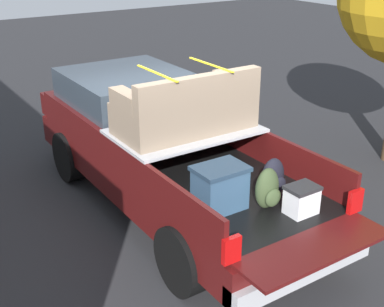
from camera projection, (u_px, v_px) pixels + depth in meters
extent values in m
plane|color=#262628|center=(170.00, 207.00, 7.76)|extent=(40.00, 40.00, 0.00)
cube|color=#470F0F|center=(169.00, 170.00, 7.52)|extent=(5.50, 1.92, 0.45)
cube|color=black|center=(218.00, 186.00, 6.50)|extent=(2.80, 1.80, 0.04)
cube|color=#470F0F|center=(154.00, 188.00, 5.94)|extent=(2.80, 0.06, 0.50)
cube|color=#470F0F|center=(274.00, 153.00, 6.88)|extent=(2.80, 0.06, 0.50)
cube|color=#470F0F|center=(163.00, 136.00, 7.46)|extent=(0.06, 1.80, 0.50)
cube|color=#470F0F|center=(315.00, 248.00, 5.22)|extent=(0.55, 1.80, 0.04)
cube|color=#B2B2B7|center=(185.00, 131.00, 6.90)|extent=(1.25, 1.92, 0.04)
cube|color=#470F0F|center=(126.00, 114.00, 8.36)|extent=(2.30, 1.92, 0.50)
cube|color=#2D3842|center=(128.00, 87.00, 8.10)|extent=(1.94, 1.76, 0.46)
cube|color=#470F0F|center=(93.00, 97.00, 9.42)|extent=(0.40, 1.82, 0.38)
cube|color=#B2B2B7|center=(301.00, 269.00, 5.47)|extent=(0.24, 1.92, 0.24)
cube|color=red|center=(232.00, 250.00, 4.90)|extent=(0.06, 0.20, 0.28)
cube|color=red|center=(355.00, 201.00, 5.79)|extent=(0.06, 0.20, 0.28)
cylinder|color=black|center=(70.00, 156.00, 8.49)|extent=(0.83, 0.30, 0.83)
cylinder|color=black|center=(161.00, 135.00, 9.39)|extent=(0.83, 0.30, 0.83)
cylinder|color=black|center=(183.00, 259.00, 5.81)|extent=(0.83, 0.30, 0.83)
cylinder|color=black|center=(296.00, 216.00, 6.70)|extent=(0.83, 0.30, 0.83)
cube|color=#335170|center=(220.00, 190.00, 5.84)|extent=(0.40, 0.55, 0.47)
cube|color=#23394E|center=(220.00, 169.00, 5.74)|extent=(0.44, 0.59, 0.05)
ellipsoid|color=#384728|center=(267.00, 188.00, 5.85)|extent=(0.20, 0.31, 0.50)
ellipsoid|color=#384728|center=(273.00, 198.00, 5.79)|extent=(0.09, 0.22, 0.22)
ellipsoid|color=black|center=(273.00, 176.00, 6.17)|extent=(0.20, 0.32, 0.47)
ellipsoid|color=black|center=(279.00, 185.00, 6.11)|extent=(0.09, 0.22, 0.21)
cube|color=white|center=(301.00, 201.00, 5.77)|extent=(0.26, 0.34, 0.30)
cube|color=#262628|center=(303.00, 188.00, 5.70)|extent=(0.28, 0.36, 0.04)
cube|color=#84705B|center=(185.00, 115.00, 6.80)|extent=(0.88, 1.81, 0.42)
cube|color=#84705B|center=(200.00, 91.00, 6.37)|extent=(0.16, 1.81, 0.40)
cube|color=#84705B|center=(127.00, 101.00, 6.31)|extent=(0.64, 0.20, 0.22)
cube|color=#84705B|center=(232.00, 81.00, 7.12)|extent=(0.64, 0.20, 0.22)
cube|color=yellow|center=(157.00, 73.00, 6.35)|extent=(0.98, 0.03, 0.02)
cube|color=yellow|center=(210.00, 65.00, 6.77)|extent=(0.98, 0.03, 0.02)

